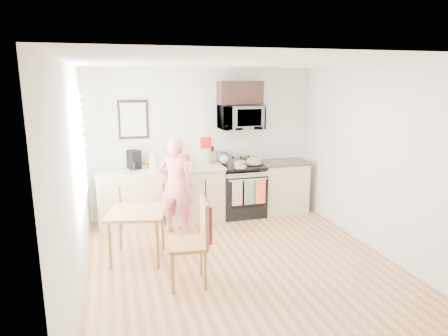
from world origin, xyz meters
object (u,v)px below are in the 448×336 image
object	(u,v)px
person	(176,185)
chair	(200,231)
range	(242,191)
microwave	(240,117)
cake	(254,162)
dining_table	(137,217)

from	to	relation	value
person	chair	xyz separation A→B (m)	(0.00, -1.72, -0.11)
person	chair	world-z (taller)	person
range	microwave	bearing A→B (deg)	90.06
cake	person	bearing A→B (deg)	-161.65
microwave	person	world-z (taller)	microwave
person	dining_table	distance (m)	1.09
dining_table	microwave	bearing A→B (deg)	37.24
microwave	chair	world-z (taller)	microwave
person	cake	distance (m)	1.58
range	microwave	xyz separation A→B (m)	(-0.00, 0.10, 1.32)
microwave	cake	world-z (taller)	microwave
microwave	chair	size ratio (longest dim) A/B	0.73
range	dining_table	world-z (taller)	range
range	chair	size ratio (longest dim) A/B	1.11
chair	microwave	bearing A→B (deg)	66.70
person	cake	size ratio (longest dim) A/B	5.02
dining_table	chair	xyz separation A→B (m)	(0.67, -0.88, 0.06)
chair	dining_table	bearing A→B (deg)	132.39
microwave	person	size ratio (longest dim) A/B	0.49
dining_table	chair	distance (m)	1.11
chair	person	bearing A→B (deg)	95.11
microwave	cake	size ratio (longest dim) A/B	2.44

